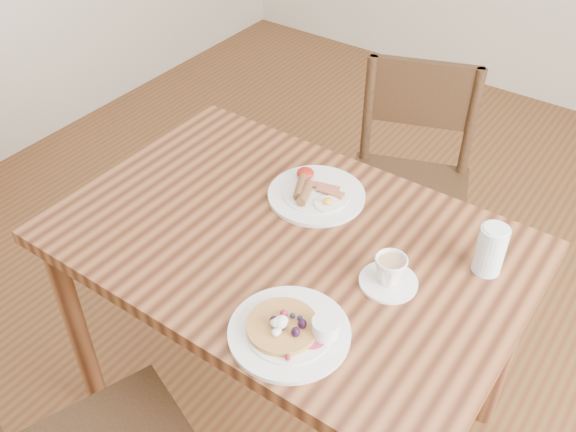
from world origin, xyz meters
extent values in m
plane|color=#5A2F19|center=(0.00, 0.00, 0.00)|extent=(5.00, 5.00, 0.00)
cube|color=brown|center=(0.00, 0.00, 0.73)|extent=(1.20, 0.80, 0.04)
cylinder|color=brown|center=(-0.54, -0.34, 0.35)|extent=(0.06, 0.06, 0.71)
cylinder|color=brown|center=(0.54, 0.34, 0.35)|extent=(0.06, 0.06, 0.71)
cylinder|color=brown|center=(-0.54, 0.34, 0.35)|extent=(0.06, 0.06, 0.71)
cylinder|color=#3F2716|center=(-0.17, -0.40, 0.21)|extent=(0.04, 0.04, 0.43)
cube|color=#3F2716|center=(0.02, 0.69, 0.45)|extent=(0.54, 0.54, 0.04)
cylinder|color=#3F2716|center=(-0.09, 0.46, 0.21)|extent=(0.04, 0.04, 0.43)
cylinder|color=#3F2716|center=(0.25, 0.58, 0.21)|extent=(0.04, 0.04, 0.43)
cylinder|color=#3F2716|center=(-0.21, 0.79, 0.21)|extent=(0.04, 0.04, 0.43)
cylinder|color=#3F2716|center=(0.12, 0.92, 0.21)|extent=(0.04, 0.04, 0.43)
cylinder|color=#3F2716|center=(0.12, 0.92, 0.67)|extent=(0.04, 0.04, 0.43)
cylinder|color=#3F2716|center=(-0.21, 0.79, 0.67)|extent=(0.04, 0.04, 0.43)
cube|color=#3F2716|center=(-0.05, 0.87, 0.76)|extent=(0.37, 0.16, 0.24)
cylinder|color=white|center=(0.19, -0.26, 0.76)|extent=(0.27, 0.27, 0.01)
cylinder|color=white|center=(0.19, -0.26, 0.76)|extent=(0.19, 0.19, 0.01)
cylinder|color=#B22D59|center=(0.24, -0.25, 0.77)|extent=(0.07, 0.07, 0.00)
cylinder|color=#C68C47|center=(0.17, -0.27, 0.77)|extent=(0.16, 0.16, 0.01)
ellipsoid|color=white|center=(0.17, -0.27, 0.79)|extent=(0.03, 0.03, 0.02)
ellipsoid|color=white|center=(0.18, -0.30, 0.79)|extent=(0.02, 0.02, 0.01)
cylinder|color=white|center=(0.26, -0.23, 0.79)|extent=(0.06, 0.06, 0.04)
cylinder|color=#591E07|center=(0.26, -0.23, 0.80)|extent=(0.05, 0.05, 0.00)
sphere|color=black|center=(0.20, -0.25, 0.79)|extent=(0.02, 0.02, 0.02)
sphere|color=#1E234C|center=(0.20, -0.23, 0.78)|extent=(0.01, 0.01, 0.01)
sphere|color=#1E234C|center=(0.18, -0.21, 0.78)|extent=(0.01, 0.01, 0.01)
sphere|color=#B21938|center=(0.17, -0.24, 0.79)|extent=(0.02, 0.02, 0.02)
sphere|color=black|center=(0.16, -0.26, 0.79)|extent=(0.02, 0.02, 0.02)
sphere|color=#1E234C|center=(0.18, -0.29, 0.78)|extent=(0.01, 0.01, 0.01)
sphere|color=black|center=(0.20, -0.27, 0.79)|extent=(0.02, 0.02, 0.02)
sphere|color=#1E234C|center=(0.26, -0.31, 0.77)|extent=(0.01, 0.01, 0.01)
sphere|color=#B21938|center=(0.27, -0.27, 0.77)|extent=(0.01, 0.01, 0.01)
cylinder|color=white|center=(-0.03, 0.18, 0.76)|extent=(0.27, 0.27, 0.01)
cylinder|color=white|center=(-0.03, 0.18, 0.76)|extent=(0.19, 0.19, 0.01)
cylinder|color=brown|center=(-0.07, 0.16, 0.78)|extent=(0.06, 0.10, 0.03)
cylinder|color=brown|center=(-0.05, 0.15, 0.78)|extent=(0.06, 0.10, 0.03)
cube|color=maroon|center=(-0.02, 0.21, 0.77)|extent=(0.08, 0.04, 0.01)
cube|color=maroon|center=(0.00, 0.20, 0.77)|extent=(0.08, 0.03, 0.01)
cylinder|color=white|center=(0.02, 0.15, 0.77)|extent=(0.07, 0.07, 0.00)
ellipsoid|color=yellow|center=(0.02, 0.15, 0.78)|extent=(0.03, 0.03, 0.01)
ellipsoid|color=#A5190F|center=(-0.10, 0.22, 0.78)|extent=(0.05, 0.05, 0.03)
cylinder|color=white|center=(0.29, 0.00, 0.75)|extent=(0.14, 0.14, 0.01)
imported|color=white|center=(0.29, 0.00, 0.79)|extent=(0.11, 0.11, 0.07)
cylinder|color=tan|center=(0.29, 0.00, 0.82)|extent=(0.07, 0.07, 0.00)
cylinder|color=silver|center=(0.46, 0.18, 0.81)|extent=(0.07, 0.07, 0.13)
camera|label=1|loc=(0.72, -1.01, 1.84)|focal=40.00mm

